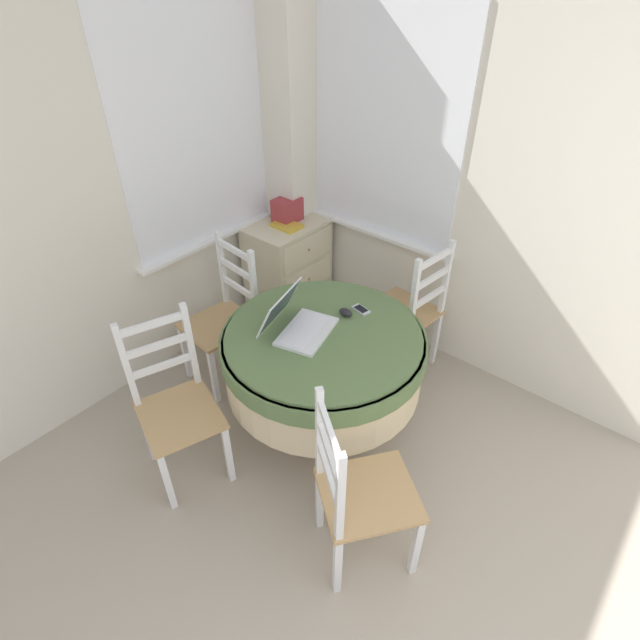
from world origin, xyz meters
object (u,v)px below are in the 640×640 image
at_px(laptop, 297,323).
at_px(corner_cabinet, 288,269).
at_px(cell_phone, 361,310).
at_px(dining_chair_left_flank, 176,407).
at_px(computer_mouse, 346,312).
at_px(round_dining_table, 323,356).
at_px(dining_chair_near_right_window, 409,312).
at_px(dining_chair_near_back_window, 225,319).
at_px(storage_box, 287,210).
at_px(dining_chair_camera_near, 358,494).
at_px(book_on_cabinet, 287,225).

height_order(laptop, corner_cabinet, laptop).
bearing_deg(cell_phone, dining_chair_left_flank, 156.59).
bearing_deg(computer_mouse, round_dining_table, -177.25).
xyz_separation_m(round_dining_table, dining_chair_near_right_window, (0.81, -0.07, -0.11)).
bearing_deg(computer_mouse, dining_chair_left_flank, 156.36).
height_order(dining_chair_near_back_window, dining_chair_near_right_window, same).
xyz_separation_m(dining_chair_left_flank, storage_box, (1.53, 0.61, 0.40)).
bearing_deg(dining_chair_camera_near, dining_chair_near_right_window, 23.08).
xyz_separation_m(dining_chair_near_right_window, dining_chair_camera_near, (-1.32, -0.56, 0.00)).
bearing_deg(cell_phone, dining_chair_camera_near, -143.66).
height_order(dining_chair_left_flank, corner_cabinet, dining_chair_left_flank).
height_order(laptop, storage_box, laptop).
relative_size(round_dining_table, computer_mouse, 13.48).
relative_size(laptop, storage_box, 2.18).
distance_m(dining_chair_near_right_window, dining_chair_left_flank, 1.59).
distance_m(laptop, dining_chair_camera_near, 0.94).
relative_size(round_dining_table, dining_chair_camera_near, 1.16).
distance_m(dining_chair_near_back_window, storage_box, 0.97).
relative_size(dining_chair_near_back_window, corner_cabinet, 1.26).
height_order(corner_cabinet, storage_box, storage_box).
distance_m(dining_chair_camera_near, storage_box, 2.16).
bearing_deg(dining_chair_near_back_window, round_dining_table, -87.55).
bearing_deg(dining_chair_left_flank, corner_cabinet, 21.58).
relative_size(computer_mouse, dining_chair_camera_near, 0.09).
xyz_separation_m(round_dining_table, cell_phone, (0.30, -0.03, 0.16)).
xyz_separation_m(laptop, dining_chair_near_right_window, (0.87, -0.19, -0.32)).
relative_size(cell_phone, dining_chair_left_flank, 0.12).
bearing_deg(computer_mouse, dining_chair_camera_near, -138.54).
height_order(cell_phone, storage_box, storage_box).
relative_size(dining_chair_camera_near, dining_chair_left_flank, 1.00).
height_order(computer_mouse, dining_chair_near_right_window, dining_chair_near_right_window).
bearing_deg(laptop, round_dining_table, -62.27).
xyz_separation_m(cell_phone, dining_chair_near_back_window, (-0.34, 0.83, -0.27)).
distance_m(cell_phone, dining_chair_camera_near, 1.05).
bearing_deg(laptop, cell_phone, -22.61).
xyz_separation_m(computer_mouse, dining_chair_near_right_window, (0.60, -0.08, -0.29)).
relative_size(round_dining_table, dining_chair_near_back_window, 1.16).
height_order(computer_mouse, storage_box, storage_box).
distance_m(cell_phone, dining_chair_near_back_window, 0.94).
distance_m(round_dining_table, book_on_cabinet, 1.23).
distance_m(round_dining_table, dining_chair_near_right_window, 0.82).
distance_m(dining_chair_near_back_window, corner_cabinet, 0.84).
height_order(round_dining_table, cell_phone, cell_phone).
bearing_deg(computer_mouse, dining_chair_near_back_window, 107.02).
bearing_deg(dining_chair_near_right_window, corner_cabinet, 91.45).
distance_m(laptop, dining_chair_left_flank, 0.77).
relative_size(dining_chair_near_right_window, dining_chair_left_flank, 1.00).
xyz_separation_m(round_dining_table, book_on_cabinet, (0.74, 0.96, 0.22)).
bearing_deg(book_on_cabinet, cell_phone, -113.79).
bearing_deg(book_on_cabinet, laptop, -134.14).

